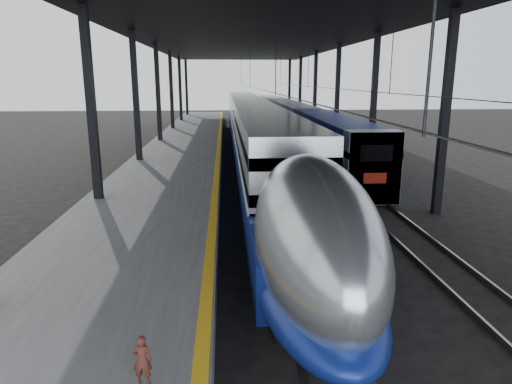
{
  "coord_description": "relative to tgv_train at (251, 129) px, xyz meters",
  "views": [
    {
      "loc": [
        -0.19,
        -14.9,
        6.06
      ],
      "look_at": [
        0.93,
        1.54,
        2.0
      ],
      "focal_mm": 32.0,
      "sensor_mm": 36.0,
      "label": 1
    }
  ],
  "objects": [
    {
      "name": "platform",
      "position": [
        -5.5,
        -3.43,
        -1.54
      ],
      "size": [
        6.0,
        80.0,
        1.0
      ],
      "primitive_type": "cube",
      "color": "#4C4C4F",
      "rests_on": "ground"
    },
    {
      "name": "second_train",
      "position": [
        5.0,
        10.06,
        -0.18
      ],
      "size": [
        2.67,
        56.05,
        3.67
      ],
      "color": "navy",
      "rests_on": "ground"
    },
    {
      "name": "rails",
      "position": [
        2.5,
        -3.43,
        -1.96
      ],
      "size": [
        6.52,
        80.0,
        0.16
      ],
      "color": "slate",
      "rests_on": "ground"
    },
    {
      "name": "yellow_strip",
      "position": [
        -2.7,
        -3.43,
        -1.03
      ],
      "size": [
        0.3,
        80.0,
        0.01
      ],
      "primitive_type": "cube",
      "color": "gold",
      "rests_on": "platform"
    },
    {
      "name": "child",
      "position": [
        -3.65,
        -31.41,
        -0.58
      ],
      "size": [
        0.35,
        0.24,
        0.92
      ],
      "primitive_type": "imported",
      "rotation": [
        0.0,
        0.0,
        3.08
      ],
      "color": "#4A2118",
      "rests_on": "platform"
    },
    {
      "name": "tgv_train",
      "position": [
        0.0,
        0.0,
        0.0
      ],
      "size": [
        3.04,
        65.2,
        4.36
      ],
      "color": "#ACAFB4",
      "rests_on": "ground"
    },
    {
      "name": "ground",
      "position": [
        -2.0,
        -23.43,
        -2.04
      ],
      "size": [
        160.0,
        160.0,
        0.0
      ],
      "primitive_type": "plane",
      "color": "black",
      "rests_on": "ground"
    },
    {
      "name": "canopy",
      "position": [
        -0.1,
        -3.43,
        7.08
      ],
      "size": [
        18.0,
        75.0,
        9.47
      ],
      "color": "black",
      "rests_on": "ground"
    }
  ]
}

